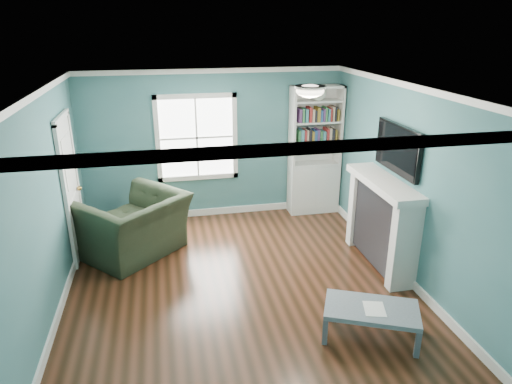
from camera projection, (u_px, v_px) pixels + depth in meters
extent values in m
plane|color=black|center=(240.00, 286.00, 6.10)|extent=(5.00, 5.00, 0.00)
plane|color=#34696E|center=(214.00, 145.00, 7.93)|extent=(4.50, 0.00, 4.50)
plane|color=#34696E|center=(297.00, 315.00, 3.35)|extent=(4.50, 0.00, 4.50)
plane|color=#34696E|center=(45.00, 210.00, 5.21)|extent=(0.00, 5.00, 5.00)
plane|color=#34696E|center=(405.00, 183.00, 6.07)|extent=(0.00, 5.00, 5.00)
plane|color=white|center=(237.00, 89.00, 5.18)|extent=(5.00, 5.00, 0.00)
cube|color=white|center=(217.00, 211.00, 8.35)|extent=(4.50, 0.03, 0.12)
cube|color=white|center=(63.00, 302.00, 5.65)|extent=(0.03, 5.00, 0.12)
cube|color=white|center=(394.00, 265.00, 6.50)|extent=(0.03, 5.00, 0.12)
cube|color=white|center=(212.00, 71.00, 7.47)|extent=(4.50, 0.04, 0.08)
cube|color=white|center=(302.00, 148.00, 2.92)|extent=(4.50, 0.04, 0.08)
cube|color=white|center=(27.00, 99.00, 4.77)|extent=(0.04, 5.00, 0.08)
cube|color=white|center=(415.00, 87.00, 5.62)|extent=(0.04, 5.00, 0.08)
cube|color=white|center=(197.00, 138.00, 7.81)|extent=(1.24, 0.01, 1.34)
cube|color=white|center=(157.00, 140.00, 7.67)|extent=(0.08, 0.06, 1.50)
cube|color=white|center=(235.00, 136.00, 7.93)|extent=(0.08, 0.06, 1.50)
cube|color=white|center=(199.00, 177.00, 8.05)|extent=(1.40, 0.06, 0.08)
cube|color=white|center=(195.00, 96.00, 7.55)|extent=(1.40, 0.06, 0.08)
cube|color=white|center=(197.00, 138.00, 7.80)|extent=(1.24, 0.03, 0.03)
cube|color=white|center=(197.00, 138.00, 7.80)|extent=(0.03, 0.03, 1.34)
cube|color=silver|center=(313.00, 188.00, 8.38)|extent=(0.90, 0.35, 0.90)
cube|color=silver|center=(292.00, 127.00, 7.89)|extent=(0.04, 0.35, 1.40)
cube|color=silver|center=(339.00, 125.00, 8.06)|extent=(0.04, 0.35, 1.40)
cube|color=silver|center=(313.00, 124.00, 8.13)|extent=(0.90, 0.02, 1.40)
cube|color=silver|center=(318.00, 87.00, 7.74)|extent=(0.90, 0.35, 0.04)
cube|color=silver|center=(314.00, 163.00, 8.22)|extent=(0.84, 0.33, 0.03)
cube|color=silver|center=(315.00, 143.00, 8.08)|extent=(0.84, 0.33, 0.03)
cube|color=silver|center=(316.00, 122.00, 7.95)|extent=(0.84, 0.33, 0.03)
cube|color=silver|center=(317.00, 101.00, 7.82)|extent=(0.84, 0.33, 0.03)
cube|color=#33723F|center=(316.00, 136.00, 8.02)|extent=(0.70, 0.25, 0.22)
cube|color=teal|center=(317.00, 115.00, 7.89)|extent=(0.70, 0.25, 0.22)
cylinder|color=beige|center=(318.00, 93.00, 7.72)|extent=(0.26, 0.06, 0.26)
cube|color=black|center=(382.00, 226.00, 6.47)|extent=(0.30, 1.20, 1.10)
cube|color=black|center=(379.00, 239.00, 6.54)|extent=(0.22, 0.65, 0.70)
cube|color=silver|center=(405.00, 247.00, 5.85)|extent=(0.36, 0.16, 1.20)
cube|color=silver|center=(361.00, 208.00, 7.08)|extent=(0.36, 0.16, 1.20)
cube|color=silver|center=(384.00, 183.00, 6.23)|extent=(0.44, 1.58, 0.10)
cube|color=black|center=(398.00, 149.00, 6.10)|extent=(0.06, 1.10, 0.65)
cube|color=silver|center=(71.00, 191.00, 6.59)|extent=(0.04, 0.80, 2.05)
cube|color=white|center=(66.00, 202.00, 6.18)|extent=(0.05, 0.08, 2.13)
cube|color=white|center=(77.00, 181.00, 7.01)|extent=(0.05, 0.08, 2.13)
cube|color=white|center=(61.00, 118.00, 6.22)|extent=(0.05, 0.98, 0.08)
sphere|color=#BF8C3F|center=(79.00, 188.00, 6.90)|extent=(0.07, 0.07, 0.07)
ellipsoid|color=white|center=(310.00, 91.00, 5.47)|extent=(0.34, 0.34, 0.15)
cylinder|color=white|center=(310.00, 87.00, 5.45)|extent=(0.38, 0.38, 0.03)
cube|color=white|center=(126.00, 156.00, 7.66)|extent=(0.08, 0.01, 0.12)
imported|color=black|center=(132.00, 216.00, 6.76)|extent=(1.66, 1.63, 1.23)
cube|color=#494F58|center=(325.00, 332.00, 4.96)|extent=(0.07, 0.07, 0.31)
cube|color=#494F58|center=(418.00, 344.00, 4.77)|extent=(0.07, 0.07, 0.31)
cube|color=#494F58|center=(328.00, 305.00, 5.42)|extent=(0.07, 0.07, 0.31)
cube|color=#494F58|center=(413.00, 316.00, 5.22)|extent=(0.07, 0.07, 0.31)
cube|color=#4E5E65|center=(372.00, 310.00, 5.03)|extent=(1.16, 0.93, 0.06)
cube|color=white|center=(374.00, 309.00, 4.99)|extent=(0.30, 0.34, 0.00)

